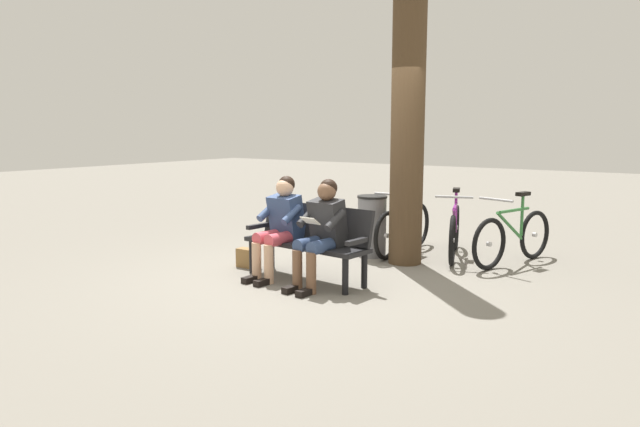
# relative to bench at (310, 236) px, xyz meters

# --- Properties ---
(ground_plane) EXTENTS (40.00, 40.00, 0.00)m
(ground_plane) POSITION_rel_bench_xyz_m (0.02, -0.02, -0.51)
(ground_plane) COLOR slate
(bench) EXTENTS (1.64, 0.63, 0.87)m
(bench) POSITION_rel_bench_xyz_m (0.00, 0.00, 0.00)
(bench) COLOR black
(bench) RESTS_ON ground
(person_reading) EXTENTS (0.52, 0.79, 1.20)m
(person_reading) POSITION_rel_bench_xyz_m (-0.30, 0.19, 0.16)
(person_reading) COLOR #262628
(person_reading) RESTS_ON ground
(person_companion) EXTENTS (0.52, 0.79, 1.20)m
(person_companion) POSITION_rel_bench_xyz_m (0.33, 0.13, 0.16)
(person_companion) COLOR #334772
(person_companion) RESTS_ON ground
(handbag) EXTENTS (0.30, 0.15, 0.24)m
(handbag) POSITION_rel_bench_xyz_m (0.98, -0.01, -0.39)
(handbag) COLOR olive
(handbag) RESTS_ON ground
(tree_trunk) EXTENTS (0.43, 0.43, 4.04)m
(tree_trunk) POSITION_rel_bench_xyz_m (-0.55, -1.37, 1.51)
(tree_trunk) COLOR #4C3823
(tree_trunk) RESTS_ON ground
(litter_bin) EXTENTS (0.41, 0.41, 0.84)m
(litter_bin) POSITION_rel_bench_xyz_m (0.02, -1.49, -0.08)
(litter_bin) COLOR slate
(litter_bin) RESTS_ON ground
(bicycle_green) EXTENTS (0.62, 1.63, 0.94)m
(bicycle_green) POSITION_rel_bench_xyz_m (-1.73, -2.11, -0.15)
(bicycle_green) COLOR black
(bicycle_green) RESTS_ON ground
(bicycle_silver) EXTENTS (0.67, 1.61, 0.94)m
(bicycle_silver) POSITION_rel_bench_xyz_m (-0.95, -2.07, -0.15)
(bicycle_silver) COLOR black
(bicycle_silver) RESTS_ON ground
(bicycle_orange) EXTENTS (0.48, 1.68, 0.94)m
(bicycle_orange) POSITION_rel_bench_xyz_m (-0.26, -1.91, -0.15)
(bicycle_orange) COLOR black
(bicycle_orange) RESTS_ON ground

